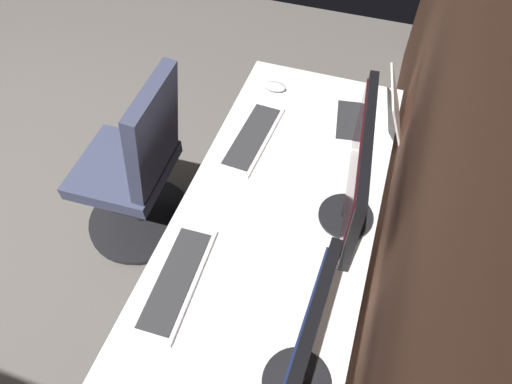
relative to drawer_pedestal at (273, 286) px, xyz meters
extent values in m
cube|color=brown|center=(0.03, 0.40, 0.95)|extent=(4.74, 0.10, 2.60)
cube|color=white|center=(-0.01, -0.03, 0.37)|extent=(1.89, 0.71, 0.03)
cylinder|color=silver|center=(-0.89, -0.32, 0.00)|extent=(0.05, 0.05, 0.70)
cylinder|color=silver|center=(-0.89, 0.27, 0.00)|extent=(0.05, 0.05, 0.70)
cube|color=white|center=(0.00, 0.00, 0.00)|extent=(0.40, 0.50, 0.69)
cube|color=silver|center=(0.00, -0.25, 0.00)|extent=(0.37, 0.01, 0.61)
cylinder|color=black|center=(0.45, 0.20, 0.39)|extent=(0.20, 0.20, 0.01)
cylinder|color=black|center=(0.45, 0.20, 0.44)|extent=(0.04, 0.04, 0.10)
cube|color=black|center=(0.45, 0.20, 0.65)|extent=(0.49, 0.05, 0.30)
cube|color=#19234C|center=(0.46, 0.18, 0.65)|extent=(0.45, 0.02, 0.27)
cylinder|color=black|center=(-0.16, 0.22, 0.39)|extent=(0.20, 0.20, 0.01)
cylinder|color=black|center=(-0.16, 0.22, 0.44)|extent=(0.04, 0.04, 0.10)
cube|color=black|center=(-0.16, 0.22, 0.66)|extent=(0.57, 0.09, 0.32)
cube|color=#330F14|center=(-0.16, 0.20, 0.66)|extent=(0.52, 0.06, 0.29)
cube|color=white|center=(-0.66, 0.15, 0.39)|extent=(0.33, 0.27, 0.01)
cube|color=#262628|center=(-0.66, 0.15, 0.40)|extent=(0.26, 0.18, 0.00)
cube|color=white|center=(-0.68, 0.30, 0.50)|extent=(0.31, 0.13, 0.21)
cube|color=#4C1960|center=(-0.68, 0.30, 0.50)|extent=(0.28, 0.11, 0.17)
cube|color=silver|center=(-0.43, -0.23, 0.39)|extent=(0.43, 0.17, 0.02)
cube|color=#2D2D30|center=(-0.43, -0.23, 0.40)|extent=(0.38, 0.14, 0.00)
cube|color=silver|center=(0.27, -0.26, 0.39)|extent=(0.42, 0.15, 0.02)
cube|color=#2D2D30|center=(0.27, -0.26, 0.40)|extent=(0.38, 0.12, 0.00)
ellipsoid|color=silver|center=(-0.77, -0.24, 0.40)|extent=(0.06, 0.10, 0.03)
cube|color=#383D56|center=(-0.30, -0.84, 0.11)|extent=(0.46, 0.44, 0.07)
cube|color=#383D56|center=(-0.31, -0.63, 0.40)|extent=(0.40, 0.14, 0.50)
cylinder|color=black|center=(-0.30, -0.84, -0.10)|extent=(0.05, 0.05, 0.37)
cylinder|color=black|center=(-0.30, -0.84, -0.31)|extent=(0.56, 0.56, 0.03)
camera|label=1|loc=(0.83, 0.20, 1.74)|focal=31.61mm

